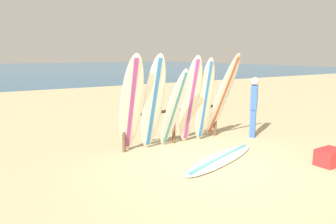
% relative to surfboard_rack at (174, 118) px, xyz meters
% --- Properties ---
extents(ground_plane, '(120.00, 120.00, 0.00)m').
position_rel_surfboard_rack_xyz_m(ground_plane, '(-0.23, -2.14, -0.70)').
color(ground_plane, tan).
extents(ocean_water, '(120.00, 80.00, 0.01)m').
position_rel_surfboard_rack_xyz_m(ocean_water, '(-0.23, 55.86, -0.69)').
color(ocean_water, '#1E5984').
rests_on(ocean_water, ground).
extents(surfboard_rack, '(3.07, 0.09, 1.06)m').
position_rel_surfboard_rack_xyz_m(surfboard_rack, '(0.00, 0.00, 0.00)').
color(surfboard_rack, brown).
rests_on(surfboard_rack, ground).
extents(surfboard_leaning_far_left, '(0.71, 1.18, 2.44)m').
position_rel_surfboard_rack_xyz_m(surfboard_leaning_far_left, '(-1.42, -0.33, 0.53)').
color(surfboard_leaning_far_left, silver).
rests_on(surfboard_leaning_far_left, ground).
extents(surfboard_leaning_left, '(0.56, 0.81, 2.44)m').
position_rel_surfboard_rack_xyz_m(surfboard_leaning_left, '(-0.83, -0.34, 0.52)').
color(surfboard_leaning_left, silver).
rests_on(surfboard_leaning_left, ground).
extents(surfboard_leaning_center_left, '(0.66, 1.00, 2.09)m').
position_rel_surfboard_rack_xyz_m(surfboard_leaning_center_left, '(-0.27, -0.41, 0.35)').
color(surfboard_leaning_center_left, white).
rests_on(surfboard_leaning_center_left, ground).
extents(surfboard_leaning_center, '(0.61, 0.79, 2.40)m').
position_rel_surfboard_rack_xyz_m(surfboard_leaning_center, '(0.33, -0.31, 0.50)').
color(surfboard_leaning_center, beige).
rests_on(surfboard_leaning_center, ground).
extents(surfboard_leaning_center_right, '(0.52, 0.62, 2.33)m').
position_rel_surfboard_rack_xyz_m(surfboard_leaning_center_right, '(0.79, -0.34, 0.47)').
color(surfboard_leaning_center_right, beige).
rests_on(surfboard_leaning_center_right, ground).
extents(surfboard_leaning_right, '(0.48, 1.24, 2.46)m').
position_rel_surfboard_rack_xyz_m(surfboard_leaning_right, '(1.37, -0.40, 0.53)').
color(surfboard_leaning_right, white).
rests_on(surfboard_leaning_right, ground).
extents(surfboard_lying_on_sand, '(2.80, 1.42, 0.08)m').
position_rel_surfboard_rack_xyz_m(surfboard_lying_on_sand, '(0.14, -1.76, -0.66)').
color(surfboard_lying_on_sand, white).
rests_on(surfboard_lying_on_sand, ground).
extents(beachgoer_standing, '(0.33, 0.32, 1.77)m').
position_rel_surfboard_rack_xyz_m(beachgoer_standing, '(2.31, -0.71, 0.28)').
color(beachgoer_standing, '#3359B2').
rests_on(beachgoer_standing, ground).
extents(cooler_box, '(0.60, 0.41, 0.36)m').
position_rel_surfboard_rack_xyz_m(cooler_box, '(1.95, -3.26, -0.52)').
color(cooler_box, red).
rests_on(cooler_box, ground).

